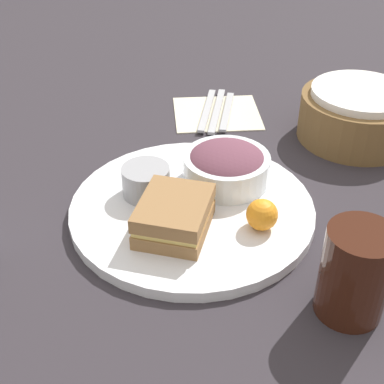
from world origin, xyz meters
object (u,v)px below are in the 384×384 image
sandwich (174,216)px  drink_glass (355,273)px  salad_bowl (226,165)px  spoon (227,111)px  plate (192,209)px  fork (207,110)px  bread_basket (358,115)px  knife (217,111)px  dressing_cup (146,181)px

sandwich → drink_glass: drink_glass is taller
salad_bowl → drink_glass: drink_glass is taller
sandwich → drink_glass: 0.23m
salad_bowl → spoon: bearing=172.1°
plate → fork: (-0.29, 0.05, -0.00)m
sandwich → bread_basket: size_ratio=0.65×
drink_glass → knife: (-0.47, -0.09, -0.05)m
salad_bowl → dressing_cup: (0.02, -0.11, -0.01)m
salad_bowl → dressing_cup: 0.12m
sandwich → drink_glass: bearing=54.2°
sandwich → knife: sandwich is taller
salad_bowl → fork: size_ratio=0.75×
bread_basket → knife: 0.24m
bread_basket → salad_bowl: bearing=-59.9°
drink_glass → spoon: bearing=-171.3°
plate → dressing_cup: dressing_cup is taller
plate → bread_basket: 0.34m
sandwich → knife: 0.35m
plate → drink_glass: 0.25m
salad_bowl → plate: bearing=-45.1°
spoon → plate: bearing=176.5°
drink_glass → dressing_cup: bearing=-134.5°
dressing_cup → knife: dressing_cup is taller
sandwich → fork: bearing=167.6°
drink_glass → knife: size_ratio=0.63×
plate → dressing_cup: bearing=-116.1°
dressing_cup → knife: (-0.26, 0.13, -0.03)m
salad_bowl → drink_glass: (0.24, 0.10, 0.01)m
spoon → dressing_cup: bearing=163.5°
plate → salad_bowl: 0.08m
plate → knife: 0.30m
drink_glass → sandwich: bearing=-125.8°
plate → drink_glass: drink_glass is taller
drink_glass → knife: bearing=-169.3°
plate → fork: bearing=170.4°
fork → knife: 0.02m
drink_glass → fork: drink_glass is taller
fork → drink_glass: bearing=-154.3°
spoon → salad_bowl: bearing=-174.8°
drink_glass → fork: bearing=-167.4°
sandwich → spoon: bearing=161.8°
bread_basket → fork: (-0.11, -0.24, -0.04)m
bread_basket → fork: bread_basket is taller
sandwich → spoon: size_ratio=0.83×
dressing_cup → bread_basket: bread_basket is taller
spoon → bread_basket: bearing=-102.7°
dressing_cup → spoon: dressing_cup is taller
salad_bowl → spoon: 0.24m
sandwich → bread_basket: bread_basket is taller
drink_glass → knife: drink_glass is taller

